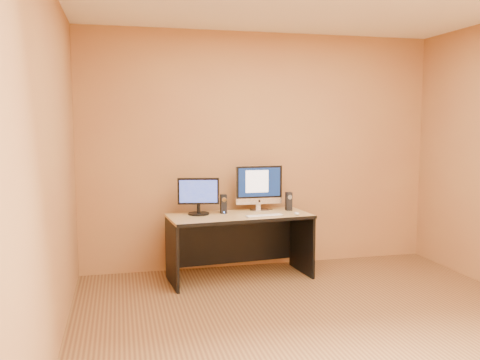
# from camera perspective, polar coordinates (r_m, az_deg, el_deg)

# --- Properties ---
(floor) EXTENTS (4.00, 4.00, 0.00)m
(floor) POSITION_cam_1_polar(r_m,az_deg,el_deg) (4.13, 10.27, -16.63)
(floor) COLOR brown
(floor) RESTS_ON ground
(walls) EXTENTS (4.00, 4.00, 2.60)m
(walls) POSITION_cam_1_polar(r_m,az_deg,el_deg) (3.82, 10.66, 1.66)
(walls) COLOR #A57642
(walls) RESTS_ON ground
(desk) EXTENTS (1.50, 0.76, 0.67)m
(desk) POSITION_cam_1_polar(r_m,az_deg,el_deg) (5.31, -0.03, -7.48)
(desk) COLOR tan
(desk) RESTS_ON ground
(imac) EXTENTS (0.52, 0.19, 0.50)m
(imac) POSITION_cam_1_polar(r_m,az_deg,el_deg) (5.46, 2.21, -0.86)
(imac) COLOR #B3B3B7
(imac) RESTS_ON desk
(second_monitor) EXTENTS (0.47, 0.30, 0.38)m
(second_monitor) POSITION_cam_1_polar(r_m,az_deg,el_deg) (5.24, -4.69, -1.84)
(second_monitor) COLOR black
(second_monitor) RESTS_ON desk
(speaker_left) EXTENTS (0.06, 0.07, 0.20)m
(speaker_left) POSITION_cam_1_polar(r_m,az_deg,el_deg) (5.31, -1.87, -2.70)
(speaker_left) COLOR black
(speaker_left) RESTS_ON desk
(speaker_right) EXTENTS (0.06, 0.07, 0.20)m
(speaker_right) POSITION_cam_1_polar(r_m,az_deg,el_deg) (5.51, 5.49, -2.40)
(speaker_right) COLOR black
(speaker_right) RESTS_ON desk
(keyboard) EXTENTS (0.40, 0.14, 0.02)m
(keyboard) POSITION_cam_1_polar(r_m,az_deg,el_deg) (5.14, 2.77, -4.03)
(keyboard) COLOR silver
(keyboard) RESTS_ON desk
(mouse) EXTENTS (0.05, 0.09, 0.03)m
(mouse) POSITION_cam_1_polar(r_m,az_deg,el_deg) (5.25, 6.39, -3.75)
(mouse) COLOR silver
(mouse) RESTS_ON desk
(cable_a) EXTENTS (0.12, 0.17, 0.01)m
(cable_a) POSITION_cam_1_polar(r_m,az_deg,el_deg) (5.59, 2.85, -3.24)
(cable_a) COLOR black
(cable_a) RESTS_ON desk
(cable_b) EXTENTS (0.05, 0.16, 0.01)m
(cable_b) POSITION_cam_1_polar(r_m,az_deg,el_deg) (5.55, 1.19, -3.31)
(cable_b) COLOR black
(cable_b) RESTS_ON desk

